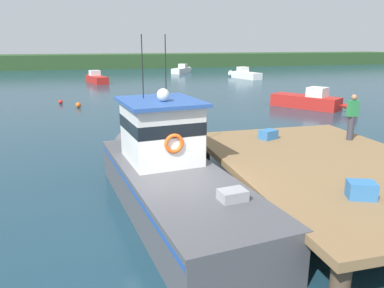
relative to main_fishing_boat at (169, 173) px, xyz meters
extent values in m
plane|color=#193847|center=(-0.13, -0.86, -1.01)|extent=(200.00, 200.00, 0.00)
cylinder|color=#4C3D2D|center=(2.07, -4.96, -0.51)|extent=(0.36, 0.36, 1.00)
cylinder|color=#4C3D2D|center=(2.07, 3.24, -0.51)|extent=(0.36, 0.36, 1.00)
cylinder|color=#4C3D2D|center=(7.27, 3.24, -0.51)|extent=(0.36, 0.36, 1.00)
cube|color=olive|center=(4.67, -0.86, 0.09)|extent=(6.00, 9.00, 0.20)
cube|color=#4C4C51|center=(0.07, -0.56, -0.46)|extent=(3.51, 8.26, 1.10)
cone|color=#4C4C51|center=(-0.56, 4.30, -0.46)|extent=(1.32, 1.93, 1.10)
cube|color=#234C9E|center=(0.07, -0.56, -0.01)|extent=(3.51, 8.10, 0.12)
cube|color=#4C4C51|center=(0.07, -0.56, 0.15)|extent=(3.55, 8.26, 0.12)
cube|color=silver|center=(-0.08, 0.63, 0.99)|extent=(2.17, 2.43, 1.80)
cube|color=black|center=(-0.08, 0.63, 1.31)|extent=(2.19, 2.45, 0.36)
cube|color=#2D56A8|center=(-0.08, 0.63, 1.94)|extent=(2.45, 2.76, 0.10)
sphere|color=white|center=(-0.04, 0.33, 2.17)|extent=(0.36, 0.36, 0.36)
cylinder|color=black|center=(-0.49, 1.08, 2.89)|extent=(0.03, 0.03, 1.80)
cylinder|color=black|center=(0.20, 1.17, 2.89)|extent=(0.03, 0.03, 1.80)
cube|color=#939399|center=(0.90, -2.67, 0.27)|extent=(0.65, 0.51, 0.36)
torus|color=orange|center=(0.04, -3.39, 0.15)|extent=(0.63, 0.63, 0.12)
torus|color=#EA5119|center=(0.06, -0.50, 0.99)|extent=(0.55, 0.17, 0.54)
cube|color=#3370B2|center=(4.10, 2.11, 0.36)|extent=(0.72, 0.64, 0.33)
cube|color=#3370B2|center=(3.74, -3.26, 0.39)|extent=(0.72, 0.64, 0.39)
cylinder|color=#383842|center=(6.86, 1.25, 0.62)|extent=(0.22, 0.22, 0.86)
cube|color=#287F47|center=(6.86, 1.25, 1.33)|extent=(0.36, 0.22, 0.56)
sphere|color=#9E7051|center=(6.86, 1.25, 1.72)|extent=(0.20, 0.20, 0.20)
cube|color=red|center=(-1.34, 34.74, -0.61)|extent=(2.52, 4.55, 0.79)
cone|color=red|center=(-2.08, 37.35, -0.61)|extent=(1.06, 1.26, 0.79)
cube|color=silver|center=(-1.55, 35.47, 0.08)|extent=(1.36, 1.35, 0.59)
cube|color=red|center=(12.78, 13.79, -0.57)|extent=(3.93, 4.84, 0.87)
cone|color=red|center=(14.44, 11.29, -0.57)|extent=(1.39, 1.48, 0.87)
cube|color=silver|center=(13.25, 13.09, 0.19)|extent=(1.68, 1.68, 0.65)
cube|color=white|center=(17.25, 35.08, -0.59)|extent=(2.60, 4.79, 0.83)
cone|color=white|center=(16.50, 37.84, -0.59)|extent=(1.10, 1.32, 0.83)
cube|color=silver|center=(17.04, 35.86, 0.13)|extent=(1.42, 1.41, 0.62)
cube|color=silver|center=(11.12, 45.54, -0.62)|extent=(3.61, 4.17, 0.77)
cone|color=silver|center=(12.71, 47.65, -0.62)|extent=(1.25, 1.30, 0.77)
cube|color=silver|center=(11.56, 46.13, 0.05)|extent=(1.49, 1.49, 0.58)
sphere|color=#EA5B19|center=(-2.99, 18.06, -0.82)|extent=(0.38, 0.38, 0.38)
sphere|color=red|center=(-4.34, 20.08, -0.85)|extent=(0.32, 0.32, 0.32)
sphere|color=silver|center=(5.41, 17.68, -0.81)|extent=(0.40, 0.40, 0.40)
sphere|color=#EA5B19|center=(2.27, 17.70, -0.80)|extent=(0.41, 0.41, 0.41)
cube|color=#284723|center=(-0.13, 61.14, 0.19)|extent=(120.00, 8.00, 2.40)
camera|label=1|loc=(-1.92, -9.78, 3.59)|focal=34.88mm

